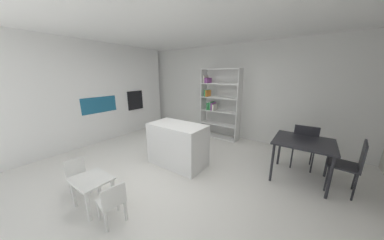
{
  "coord_description": "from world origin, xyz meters",
  "views": [
    {
      "loc": [
        2.13,
        -2.4,
        1.9
      ],
      "look_at": [
        0.25,
        0.27,
        1.05
      ],
      "focal_mm": 16.24,
      "sensor_mm": 36.0,
      "label": 1
    }
  ],
  "objects_px": {
    "child_chair_right": "(112,201)",
    "dining_table": "(303,145)",
    "open_bookshelf": "(218,103)",
    "built_in_oven": "(135,100)",
    "child_chair_left": "(77,175)",
    "dining_chair_far": "(304,144)",
    "dining_chair_window_side": "(353,162)",
    "kitchen_island": "(178,145)",
    "child_table": "(92,184)"
  },
  "relations": [
    {
      "from": "open_bookshelf",
      "to": "dining_chair_far",
      "type": "bearing_deg",
      "value": -17.11
    },
    {
      "from": "kitchen_island",
      "to": "open_bookshelf",
      "type": "distance_m",
      "value": 2.13
    },
    {
      "from": "dining_table",
      "to": "kitchen_island",
      "type": "bearing_deg",
      "value": -158.63
    },
    {
      "from": "kitchen_island",
      "to": "child_chair_left",
      "type": "xyz_separation_m",
      "value": [
        -0.72,
        -1.68,
        -0.13
      ]
    },
    {
      "from": "child_table",
      "to": "child_chair_left",
      "type": "bearing_deg",
      "value": 179.21
    },
    {
      "from": "dining_chair_window_side",
      "to": "child_chair_right",
      "type": "bearing_deg",
      "value": -37.88
    },
    {
      "from": "kitchen_island",
      "to": "dining_chair_far",
      "type": "xyz_separation_m",
      "value": [
        2.22,
        1.32,
        0.1
      ]
    },
    {
      "from": "child_table",
      "to": "kitchen_island",
      "type": "bearing_deg",
      "value": 83.32
    },
    {
      "from": "built_in_oven",
      "to": "child_table",
      "type": "distance_m",
      "value": 3.7
    },
    {
      "from": "built_in_oven",
      "to": "child_chair_left",
      "type": "xyz_separation_m",
      "value": [
        1.93,
        -2.67,
        -0.75
      ]
    },
    {
      "from": "child_chair_left",
      "to": "dining_chair_window_side",
      "type": "bearing_deg",
      "value": -46.73
    },
    {
      "from": "child_table",
      "to": "child_chair_right",
      "type": "height_order",
      "value": "child_chair_right"
    },
    {
      "from": "built_in_oven",
      "to": "dining_table",
      "type": "bearing_deg",
      "value": -1.5
    },
    {
      "from": "child_table",
      "to": "dining_chair_far",
      "type": "bearing_deg",
      "value": 51.23
    },
    {
      "from": "child_table",
      "to": "dining_chair_far",
      "type": "height_order",
      "value": "dining_chair_far"
    },
    {
      "from": "child_chair_left",
      "to": "dining_chair_window_side",
      "type": "xyz_separation_m",
      "value": [
        3.62,
        2.54,
        0.23
      ]
    },
    {
      "from": "built_in_oven",
      "to": "kitchen_island",
      "type": "relative_size",
      "value": 0.51
    },
    {
      "from": "built_in_oven",
      "to": "dining_chair_window_side",
      "type": "relative_size",
      "value": 0.67
    },
    {
      "from": "open_bookshelf",
      "to": "child_chair_right",
      "type": "relative_size",
      "value": 3.54
    },
    {
      "from": "kitchen_island",
      "to": "dining_chair_window_side",
      "type": "bearing_deg",
      "value": 16.43
    },
    {
      "from": "dining_chair_far",
      "to": "child_chair_left",
      "type": "bearing_deg",
      "value": 42.18
    },
    {
      "from": "built_in_oven",
      "to": "dining_chair_far",
      "type": "bearing_deg",
      "value": 3.84
    },
    {
      "from": "child_table",
      "to": "child_chair_left",
      "type": "distance_m",
      "value": 0.52
    },
    {
      "from": "child_chair_right",
      "to": "dining_chair_window_side",
      "type": "height_order",
      "value": "dining_chair_window_side"
    },
    {
      "from": "kitchen_island",
      "to": "child_table",
      "type": "distance_m",
      "value": 1.7
    },
    {
      "from": "built_in_oven",
      "to": "kitchen_island",
      "type": "bearing_deg",
      "value": -20.55
    },
    {
      "from": "dining_table",
      "to": "open_bookshelf",
      "type": "bearing_deg",
      "value": 153.19
    },
    {
      "from": "kitchen_island",
      "to": "built_in_oven",
      "type": "bearing_deg",
      "value": 159.45
    },
    {
      "from": "child_table",
      "to": "child_chair_left",
      "type": "relative_size",
      "value": 0.9
    },
    {
      "from": "kitchen_island",
      "to": "dining_table",
      "type": "bearing_deg",
      "value": 21.37
    },
    {
      "from": "built_in_oven",
      "to": "child_chair_left",
      "type": "distance_m",
      "value": 3.38
    },
    {
      "from": "dining_chair_window_side",
      "to": "open_bookshelf",
      "type": "bearing_deg",
      "value": -104.16
    },
    {
      "from": "child_chair_left",
      "to": "dining_table",
      "type": "bearing_deg",
      "value": -40.79
    },
    {
      "from": "kitchen_island",
      "to": "dining_chair_window_side",
      "type": "relative_size",
      "value": 1.31
    },
    {
      "from": "open_bookshelf",
      "to": "dining_table",
      "type": "height_order",
      "value": "open_bookshelf"
    },
    {
      "from": "kitchen_island",
      "to": "child_chair_left",
      "type": "distance_m",
      "value": 1.83
    },
    {
      "from": "child_chair_right",
      "to": "dining_chair_far",
      "type": "xyz_separation_m",
      "value": [
        1.89,
        3.02,
        0.22
      ]
    },
    {
      "from": "kitchen_island",
      "to": "dining_chair_window_side",
      "type": "xyz_separation_m",
      "value": [
        2.9,
        0.85,
        0.1
      ]
    },
    {
      "from": "kitchen_island",
      "to": "child_chair_right",
      "type": "distance_m",
      "value": 1.73
    },
    {
      "from": "child_chair_left",
      "to": "dining_chair_far",
      "type": "xyz_separation_m",
      "value": [
        2.94,
        3.0,
        0.23
      ]
    },
    {
      "from": "open_bookshelf",
      "to": "dining_table",
      "type": "relative_size",
      "value": 2.19
    },
    {
      "from": "dining_table",
      "to": "dining_chair_window_side",
      "type": "relative_size",
      "value": 1.04
    },
    {
      "from": "built_in_oven",
      "to": "dining_table",
      "type": "relative_size",
      "value": 0.65
    },
    {
      "from": "built_in_oven",
      "to": "dining_table",
      "type": "distance_m",
      "value": 4.88
    },
    {
      "from": "dining_chair_window_side",
      "to": "dining_chair_far",
      "type": "xyz_separation_m",
      "value": [
        -0.68,
        0.47,
        -0.0
      ]
    },
    {
      "from": "dining_table",
      "to": "child_chair_left",
      "type": "bearing_deg",
      "value": -139.02
    },
    {
      "from": "dining_table",
      "to": "dining_chair_far",
      "type": "relative_size",
      "value": 1.0
    },
    {
      "from": "child_chair_right",
      "to": "child_chair_left",
      "type": "bearing_deg",
      "value": -81.12
    },
    {
      "from": "child_chair_right",
      "to": "dining_table",
      "type": "bearing_deg",
      "value": 153.42
    },
    {
      "from": "open_bookshelf",
      "to": "dining_table",
      "type": "distance_m",
      "value": 2.62
    }
  ]
}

